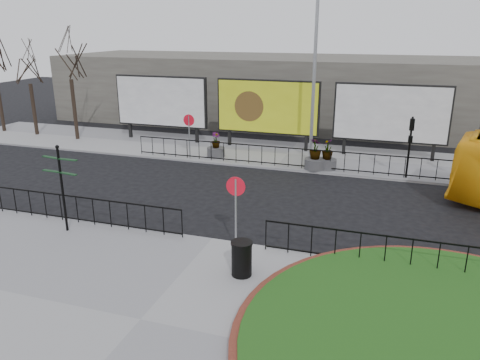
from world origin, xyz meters
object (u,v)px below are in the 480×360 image
at_px(lamp_post, 314,73).
at_px(planter_c, 327,158).
at_px(planter_a, 216,149).
at_px(planter_b, 315,158).
at_px(litter_bin, 242,258).
at_px(fingerpost_sign, 61,180).
at_px(billboard_mid, 267,107).

xyz_separation_m(lamp_post, planter_c, (1.08, -1.32, -4.12)).
xyz_separation_m(planter_a, planter_b, (5.73, -0.72, 0.13)).
height_order(litter_bin, planter_c, planter_c).
height_order(fingerpost_sign, litter_bin, fingerpost_sign).
relative_size(billboard_mid, planter_b, 3.83).
xyz_separation_m(lamp_post, planter_b, (0.49, -1.56, -4.12)).
height_order(billboard_mid, planter_a, billboard_mid).
bearing_deg(planter_a, litter_bin, -65.91).
height_order(litter_bin, planter_a, planter_a).
bearing_deg(lamp_post, fingerpost_sign, -119.36).
xyz_separation_m(billboard_mid, planter_a, (-2.23, -2.81, -2.02)).
distance_m(lamp_post, litter_bin, 13.73).
relative_size(lamp_post, fingerpost_sign, 2.90).
bearing_deg(planter_b, litter_bin, -91.28).
distance_m(lamp_post, fingerpost_sign, 14.05).
relative_size(billboard_mid, fingerpost_sign, 1.95).
bearing_deg(planter_a, fingerpost_sign, -97.71).
xyz_separation_m(lamp_post, fingerpost_sign, (-6.75, -12.00, -2.79)).
bearing_deg(litter_bin, lamp_post, 91.03).
xyz_separation_m(billboard_mid, litter_bin, (3.24, -15.05, -1.94)).
relative_size(lamp_post, planter_a, 6.62).
bearing_deg(billboard_mid, fingerpost_sign, -105.00).
distance_m(billboard_mid, planter_c, 5.58).
height_order(lamp_post, planter_b, lamp_post).
xyz_separation_m(billboard_mid, lamp_post, (3.01, -1.97, 2.23)).
xyz_separation_m(lamp_post, planter_a, (-5.24, -0.84, -4.25)).
xyz_separation_m(billboard_mid, planter_c, (4.09, -3.29, -1.89)).
height_order(fingerpost_sign, planter_b, fingerpost_sign).
bearing_deg(planter_c, litter_bin, -94.13).
relative_size(lamp_post, planter_c, 5.85).
distance_m(lamp_post, planter_c, 4.46).
distance_m(billboard_mid, fingerpost_sign, 14.47).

